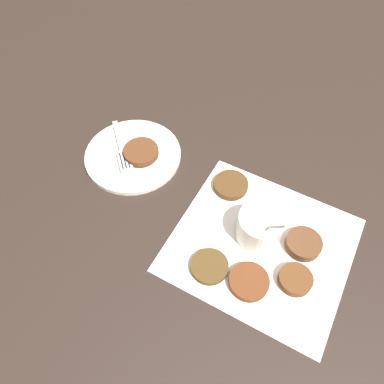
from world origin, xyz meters
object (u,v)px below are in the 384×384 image
(sauce_bowl, at_px, (258,225))
(serving_plate, at_px, (133,154))
(fritter_on_plate, at_px, (141,152))
(fork, at_px, (122,151))

(sauce_bowl, xyz_separation_m, serving_plate, (-0.33, 0.07, -0.02))
(sauce_bowl, relative_size, serving_plate, 0.55)
(serving_plate, relative_size, fritter_on_plate, 2.77)
(fritter_on_plate, distance_m, fork, 0.05)
(serving_plate, xyz_separation_m, fritter_on_plate, (0.02, 0.00, 0.02))
(serving_plate, height_order, fritter_on_plate, fritter_on_plate)
(sauce_bowl, xyz_separation_m, fritter_on_plate, (-0.31, 0.07, -0.01))
(fritter_on_plate, height_order, fork, fritter_on_plate)
(fork, bearing_deg, fritter_on_plate, 15.79)
(serving_plate, bearing_deg, sauce_bowl, -11.19)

